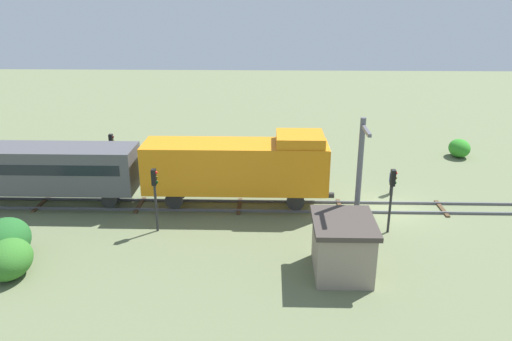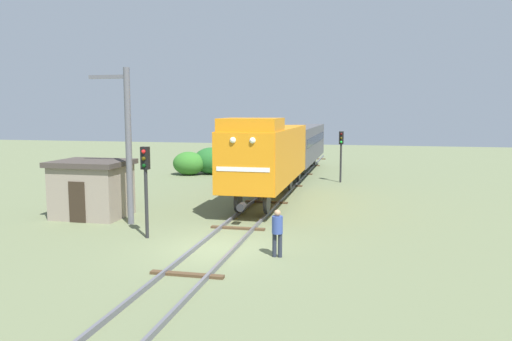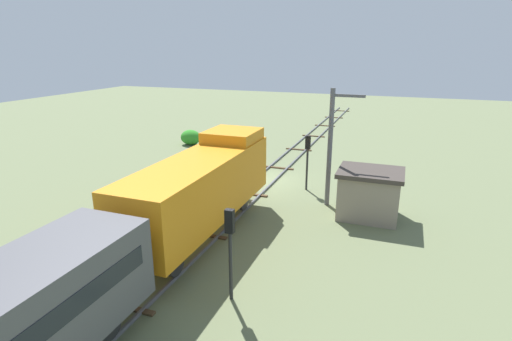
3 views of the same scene
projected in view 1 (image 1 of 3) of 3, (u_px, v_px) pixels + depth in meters
ground_plane at (391, 209)px, 30.94m from camera, size 113.06×113.06×0.00m
railway_track at (391, 208)px, 30.92m from camera, size 2.40×75.37×0.16m
locomotive at (239, 165)px, 30.25m from camera, size 2.90×11.60×4.60m
passenger_car_leading at (23, 167)px, 30.68m from camera, size 2.84×14.00×3.66m
traffic_signal_near at (392, 189)px, 27.08m from camera, size 0.32×0.34×3.70m
traffic_signal_mid at (155, 188)px, 27.23m from camera, size 0.32×0.34×3.68m
traffic_signal_far at (112, 150)px, 33.94m from camera, size 0.32×0.34×3.63m
worker_near_track at (392, 180)px, 32.85m from camera, size 0.38×0.38×1.70m
catenary_mast at (359, 181)px, 24.98m from camera, size 1.94×0.28×7.00m
relay_hut at (343, 246)px, 23.53m from camera, size 3.50×2.90×2.74m
bush_near at (459, 148)px, 40.33m from camera, size 2.01×1.64×1.46m
bush_mid at (4, 240)px, 24.74m from camera, size 2.95×2.41×2.14m
bush_far at (9, 259)px, 23.29m from camera, size 2.54×2.08×1.85m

